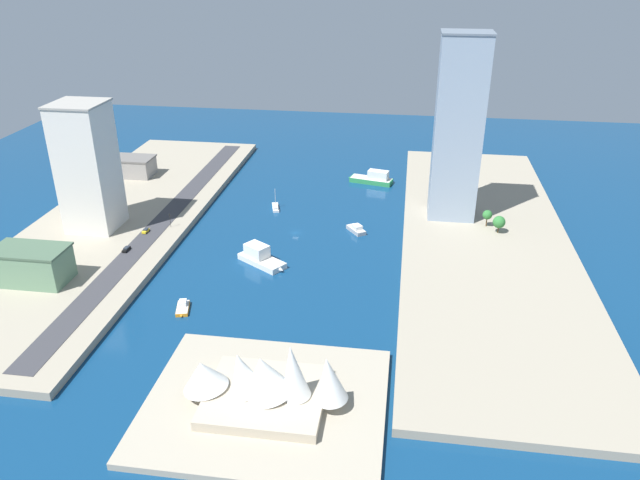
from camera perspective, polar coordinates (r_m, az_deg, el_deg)
name	(u,v)px	position (r m, az deg, el deg)	size (l,w,h in m)	color
ground_plane	(296,233)	(271.86, -2.29, 0.67)	(440.00, 440.00, 0.00)	navy
quay_west	(486,242)	(269.61, 15.20, -0.15)	(70.00, 240.00, 2.87)	#9E937F
quay_east	(120,219)	(296.75, -18.16, 1.87)	(70.00, 240.00, 2.87)	#9E937F
peninsula_point	(266,404)	(175.17, -5.08, -14.96)	(65.90, 55.90, 2.00)	#A89E89
road_strip	(164,219)	(287.38, -14.30, 1.93)	(9.62, 228.00, 0.15)	#38383D
sailboat_small_white	(276,207)	(297.47, -4.16, 3.08)	(5.62, 11.59, 9.89)	white
yacht_sleek_gray	(356,229)	(272.59, 3.38, 1.03)	(9.63, 11.17, 3.58)	#999EA3
ferry_white_commuter	(260,257)	(245.93, -5.61, -1.56)	(21.63, 18.18, 7.46)	silver
water_taxi_orange	(183,307)	(220.29, -12.67, -6.15)	(6.28, 10.50, 2.87)	orange
ferry_green_doubledeck	(373,178)	(330.82, 5.00, 5.74)	(24.86, 12.47, 7.21)	#2D8C4C
carpark_squat_concrete	(127,166)	(348.44, -17.58, 6.60)	(29.58, 15.13, 10.13)	gray
hotel_broad_white	(88,167)	(279.15, -20.85, 6.37)	(21.11, 21.35, 55.02)	silver
terminal_long_green	(32,265)	(247.89, -25.29, -2.10)	(27.08, 15.49, 13.32)	slate
tower_tall_glass	(458,129)	(275.87, 12.76, 10.06)	(21.36, 17.18, 81.10)	#8C9EB2
taxi_yellow_cab	(146,231)	(275.31, -15.94, 0.85)	(1.99, 4.33, 1.60)	black
suv_black	(126,249)	(260.85, -17.61, -0.81)	(2.02, 4.79, 1.53)	black
traffic_light_waterfront	(170,218)	(276.58, -13.83, 2.00)	(0.36, 0.36, 6.50)	black
opera_landmark	(264,381)	(170.32, -5.24, -12.99)	(46.82, 28.66, 19.23)	#BCAD93
park_tree_cluster	(495,220)	(275.60, 16.02, 1.84)	(9.16, 11.06, 7.74)	brown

